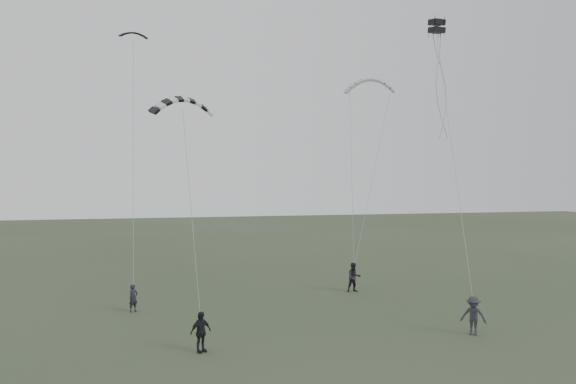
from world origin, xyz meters
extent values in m
plane|color=#33412A|center=(0.00, 0.00, 0.00)|extent=(140.00, 140.00, 0.00)
imported|color=black|center=(-7.00, 6.32, 0.74)|extent=(0.64, 0.61, 1.47)
imported|color=black|center=(6.19, 8.65, 0.91)|extent=(0.89, 0.70, 1.82)
imported|color=black|center=(-3.87, -1.24, 0.85)|extent=(1.06, 0.87, 1.70)
imported|color=#2A2B2F|center=(8.51, -1.38, 0.89)|extent=(1.32, 1.22, 1.79)
camera|label=1|loc=(-5.17, -24.51, 7.46)|focal=35.00mm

